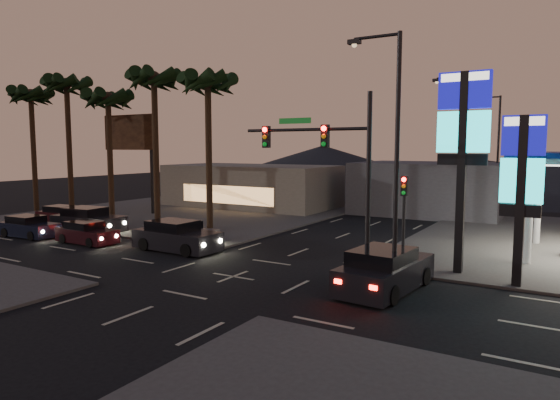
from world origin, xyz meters
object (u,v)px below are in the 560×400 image
Objects in this scene: pylon_sign_tall at (463,132)px; car_lane_a_front at (176,237)px; traffic_signal_mast at (330,159)px; pylon_sign_short at (522,174)px; car_lane_b_rear at (62,215)px; car_lane_a_mid at (87,233)px; car_lane_b_front at (185,233)px; car_lane_b_mid at (88,221)px; car_lane_a_rear at (29,227)px; suv_station at (385,271)px.

pylon_sign_tall is 1.74× the size of car_lane_a_front.
traffic_signal_mast is (-4.74, -3.51, -1.17)m from pylon_sign_tall.
pylon_sign_short reaches higher than car_lane_b_rear.
pylon_sign_short reaches higher than car_lane_a_mid.
car_lane_a_mid is 0.97× the size of car_lane_b_front.
car_lane_b_front is at bearing 179.16° from pylon_sign_short.
car_lane_b_mid reaches higher than car_lane_b_rear.
pylon_sign_tall is at bearing 2.71° from car_lane_b_front.
car_lane_b_rear is (-8.13, 4.17, 0.01)m from car_lane_a_mid.
car_lane_a_front is at bearing -170.01° from pylon_sign_tall.
suv_station is (23.63, 0.13, 0.18)m from car_lane_a_rear.
car_lane_b_mid reaches higher than car_lane_b_front.
car_lane_a_mid is at bearing -179.19° from traffic_signal_mast.
pylon_sign_short reaches higher than car_lane_b_front.
pylon_sign_tall is 24.58m from car_lane_b_mid.
car_lane_a_front is at bearing -11.89° from car_lane_b_rear.
suv_station is (13.57, -3.39, 0.19)m from car_lane_b_front.
car_lane_b_rear is at bearing 123.93° from car_lane_a_rear.
car_lane_a_mid is at bearing -27.14° from car_lane_b_rear.
suv_station reaches higher than car_lane_b_mid.
suv_station is (-4.51, -3.12, -3.85)m from pylon_sign_short.
car_lane_a_front is at bearing 172.92° from suv_station.
traffic_signal_mast reaches higher than car_lane_a_front.
suv_station is at bearing -7.08° from car_lane_a_front.
pylon_sign_tall is at bearing 2.60° from car_lane_b_mid.
pylon_sign_short is 1.30× the size of suv_station.
car_lane_b_mid reaches higher than car_lane_a_front.
traffic_signal_mast is 19.82m from car_lane_b_mid.
car_lane_a_front is 12.65m from suv_station.
traffic_signal_mast is at bearing -143.48° from pylon_sign_tall.
car_lane_a_front is at bearing 8.66° from car_lane_a_rear.
car_lane_a_front is 0.96× the size of suv_station.
car_lane_a_front is at bearing -174.76° from pylon_sign_short.
car_lane_a_front is 11.20m from car_lane_a_rear.
pylon_sign_short is 1.32× the size of car_lane_b_mid.
suv_station is (26.78, -4.55, 0.19)m from car_lane_b_rear.
car_lane_a_mid is 0.96× the size of car_lane_b_rear.
car_lane_a_mid is 9.14m from car_lane_b_rear.
pylon_sign_short is at bearing 6.74° from car_lane_a_mid.
car_lane_b_front is (-18.07, 0.26, -4.04)m from pylon_sign_short.
car_lane_b_rear is at bearing 152.86° from car_lane_a_mid.
car_lane_a_rear is at bearing -173.41° from pylon_sign_short.
car_lane_a_front is (-14.56, -2.56, -5.62)m from pylon_sign_tall.
suv_station reaches higher than car_lane_b_rear.
car_lane_b_rear reaches higher than car_lane_a_mid.
pylon_sign_tall is at bearing 36.52° from traffic_signal_mast.
car_lane_a_mid is at bearing -169.75° from pylon_sign_tall.
suv_station reaches higher than car_lane_a_front.
car_lane_a_front is 1.23× the size of car_lane_b_rear.
pylon_sign_tall is 26.61m from car_lane_a_rear.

